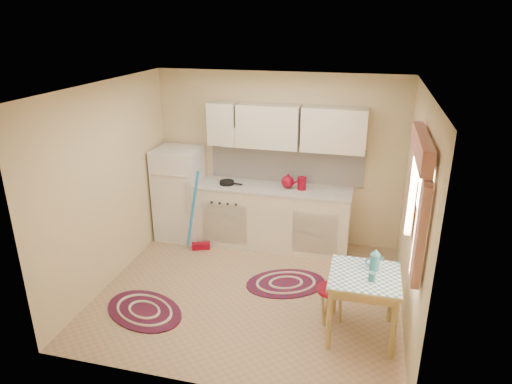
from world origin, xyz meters
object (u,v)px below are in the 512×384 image
fridge (180,194)px  table (362,305)px  base_cabinets (272,218)px  stool (330,305)px

fridge → table: bearing=-32.1°
base_cabinets → table: base_cabinets is taller
base_cabinets → stool: bearing=-57.9°
base_cabinets → stool: base_cabinets is taller
fridge → stool: 2.96m
base_cabinets → table: bearing=-52.7°
base_cabinets → table: size_ratio=3.12×
base_cabinets → table: (1.36, -1.79, -0.08)m
stool → fridge: bearing=146.9°
table → stool: size_ratio=1.71×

